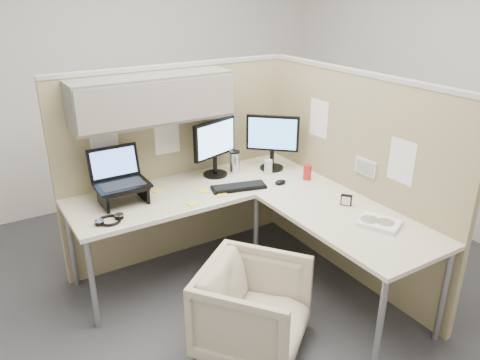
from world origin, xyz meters
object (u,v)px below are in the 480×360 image
keyboard (239,187)px  office_chair (253,305)px  desk (252,205)px  monitor_left (215,144)px

keyboard → office_chair: bearing=-101.1°
desk → keyboard: bearing=83.3°
keyboard → monitor_left: bearing=107.7°
desk → monitor_left: (0.01, 0.57, 0.32)m
desk → office_chair: size_ratio=3.09×
office_chair → monitor_left: (0.37, 1.15, 0.68)m
office_chair → keyboard: size_ratio=1.54×
office_chair → monitor_left: size_ratio=1.39×
office_chair → keyboard: bearing=26.7°
desk → monitor_left: 0.65m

